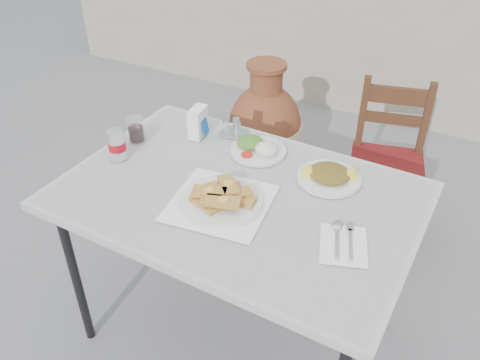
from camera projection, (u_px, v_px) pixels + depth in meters
The scene contains 13 objects.
ground at pixel (251, 346), 2.30m from camera, with size 80.00×80.00×0.00m, color slate.
cafe_table at pixel (238, 203), 1.94m from camera, with size 1.36×0.95×0.81m.
pide_plate at pixel (220, 196), 1.83m from camera, with size 0.39×0.39×0.07m.
salad_rice_plate at pixel (258, 148), 2.12m from camera, with size 0.24×0.24×0.06m.
salad_chopped_plate at pixel (329, 175), 1.95m from camera, with size 0.25×0.25×0.05m.
soda_can at pixel (117, 145), 2.05m from camera, with size 0.07×0.07×0.13m.
cola_glass at pixel (136, 130), 2.19m from camera, with size 0.07×0.07×0.10m.
napkin_holder at pixel (198, 122), 2.20m from camera, with size 0.08×0.11×0.13m.
condiment_caddy at pixel (234, 129), 2.23m from camera, with size 0.12×0.10×0.08m.
cutlery_napkin at pixel (343, 241), 1.67m from camera, with size 0.21×0.23×0.01m.
chair at pixel (387, 161), 2.73m from camera, with size 0.46×0.46×0.86m.
terracotta_urn at pixel (265, 129), 3.16m from camera, with size 0.46×0.46×0.80m.
back_wall at pixel (402, 42), 3.75m from camera, with size 6.00×0.25×1.20m, color #A89F8C.
Camera 1 is at (0.62, -1.29, 1.95)m, focal length 38.00 mm.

